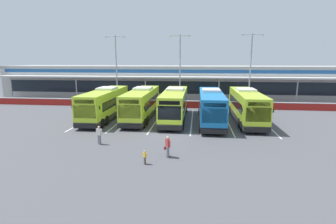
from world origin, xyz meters
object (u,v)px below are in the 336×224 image
Objects in this scene: coach_bus_rightmost at (246,106)px; pedestrian_in_dark_coat at (99,135)px; coach_bus_centre at (175,105)px; lamp_post_west at (116,65)px; coach_bus_right_centre at (211,107)px; lamp_post_east at (251,66)px; pedestrian_with_handbag at (168,146)px; pedestrian_child at (145,157)px; lamp_post_centre at (180,65)px; coach_bus_leftmost at (105,104)px; coach_bus_left_centre at (142,104)px.

coach_bus_rightmost is 17.44m from pedestrian_in_dark_coat.
lamp_post_west is (-10.54, 11.09, 4.50)m from coach_bus_centre.
lamp_post_east is at bearing 60.57° from coach_bus_right_centre.
pedestrian_with_handbag is 25.49m from lamp_post_east.
coach_bus_centre reaches higher than pedestrian_in_dark_coat.
lamp_post_west reaches higher than coach_bus_right_centre.
coach_bus_centre is 14.07m from pedestrian_child.
pedestrian_child is at bearing -132.91° from pedestrian_with_handbag.
lamp_post_centre is (5.43, 21.10, 5.42)m from pedestrian_in_dark_coat.
coach_bus_centre reaches higher than pedestrian_with_handbag.
coach_bus_rightmost is 11.34m from lamp_post_east.
lamp_post_centre is (-0.74, 23.41, 5.43)m from pedestrian_with_handbag.
coach_bus_right_centre is 1.11× the size of lamp_post_east.
coach_bus_centre is 1.00× the size of coach_bus_right_centre.
coach_bus_centre is at bearing -178.88° from coach_bus_rightmost.
pedestrian_with_handbag is (-7.87, -12.63, -0.93)m from coach_bus_rightmost.
pedestrian_with_handbag is at bearing -107.63° from coach_bus_right_centre.
coach_bus_centre is at bearing 92.78° from pedestrian_with_handbag.
coach_bus_leftmost and coach_bus_left_centre have the same top height.
lamp_post_west is at bearing 120.78° from coach_bus_left_centre.
lamp_post_centre reaches higher than pedestrian_in_dark_coat.
coach_bus_left_centre and coach_bus_right_centre have the same top height.
coach_bus_centre and coach_bus_rightmost have the same top height.
coach_bus_left_centre is at bearing 172.77° from coach_bus_right_centre.
coach_bus_left_centre and coach_bus_rightmost have the same top height.
coach_bus_left_centre is 1.11× the size of lamp_post_centre.
lamp_post_centre is (-0.13, 10.95, 4.50)m from coach_bus_centre.
coach_bus_rightmost is at bearing 36.30° from pedestrian_in_dark_coat.
coach_bus_left_centre is at bearing 6.27° from coach_bus_leftmost.
coach_bus_centre is at bearing -3.35° from coach_bus_left_centre.
pedestrian_child is at bearing -93.33° from coach_bus_centre.
coach_bus_right_centre is (4.30, -0.82, 0.00)m from coach_bus_centre.
lamp_post_west is 1.00× the size of lamp_post_east.
coach_bus_left_centre is 1.11× the size of lamp_post_west.
coach_bus_left_centre is 13.41m from lamp_post_west.
coach_bus_rightmost is 22.39m from lamp_post_west.
lamp_post_centre is (-8.61, 10.79, 4.50)m from coach_bus_rightmost.
coach_bus_right_centre reaches higher than pedestrian_with_handbag.
pedestrian_child is 0.09× the size of lamp_post_west.
lamp_post_east is (16.17, 20.50, 5.42)m from pedestrian_in_dark_coat.
lamp_post_east is at bearing 28.96° from coach_bus_leftmost.
coach_bus_left_centre is at bearing 179.67° from coach_bus_rightmost.
lamp_post_west is (-1.99, 11.34, 4.50)m from coach_bus_leftmost.
coach_bus_leftmost reaches higher than pedestrian_in_dark_coat.
pedestrian_in_dark_coat is (-5.56, -10.15, -0.91)m from coach_bus_centre.
lamp_post_east is (21.15, -0.74, 0.00)m from lamp_post_west.
coach_bus_leftmost is 10.38m from pedestrian_in_dark_coat.
coach_bus_right_centre is at bearing -166.65° from coach_bus_rightmost.
coach_bus_rightmost is (4.18, 0.99, 0.00)m from coach_bus_right_centre.
coach_bus_left_centre reaches higher than pedestrian_child.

